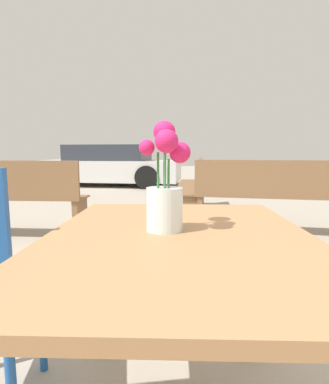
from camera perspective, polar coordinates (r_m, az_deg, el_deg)
name	(u,v)px	position (r m, az deg, el deg)	size (l,w,h in m)	color
table_front	(179,265)	(0.90, 2.74, -13.75)	(0.80, 1.01, 0.70)	#9E7047
flower_vase	(165,190)	(0.89, 0.15, 0.31)	(0.15, 0.17, 0.33)	silver
bench_near	(282,194)	(3.58, 21.53, -0.32)	(1.97, 0.58, 0.85)	brown
bench_middle	(15,197)	(3.62, -26.65, -0.84)	(1.50, 0.37, 0.85)	brown
bench_far	(195,184)	(4.43, 5.89, 1.60)	(0.43, 1.99, 0.85)	brown
parked_car	(110,166)	(8.71, -10.42, 4.90)	(4.07, 1.93, 1.14)	silver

